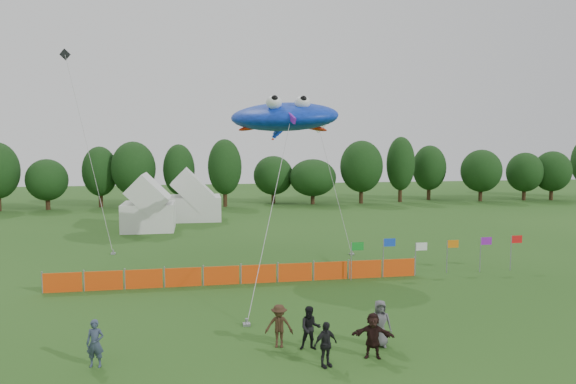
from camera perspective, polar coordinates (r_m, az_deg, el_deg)
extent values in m
plane|color=#234C16|center=(19.95, 3.14, -16.66)|extent=(160.00, 160.00, 0.00)
cylinder|color=#382314|center=(65.10, -25.12, -0.96)|extent=(0.50, 0.50, 1.91)
ellipsoid|color=black|center=(64.90, -25.21, 1.23)|extent=(4.61, 4.61, 4.30)
cylinder|color=#382314|center=(65.53, -20.09, -0.54)|extent=(0.50, 0.50, 2.38)
ellipsoid|color=black|center=(65.31, -20.17, 2.17)|extent=(4.09, 4.09, 5.35)
cylinder|color=#382314|center=(64.13, -16.71, -0.47)|extent=(0.50, 0.50, 2.57)
ellipsoid|color=black|center=(63.90, -16.79, 2.52)|extent=(5.20, 5.20, 5.79)
cylinder|color=#382314|center=(63.67, -11.97, -0.45)|extent=(0.50, 0.50, 2.46)
ellipsoid|color=black|center=(63.44, -12.03, 2.44)|extent=(3.78, 3.78, 5.55)
cylinder|color=#382314|center=(62.31, -7.00, -0.41)|extent=(0.50, 0.50, 2.66)
ellipsoid|color=black|center=(62.07, -7.03, 2.79)|extent=(4.05, 4.05, 5.99)
cylinder|color=#382314|center=(65.56, -1.64, -0.39)|extent=(0.50, 0.50, 1.98)
ellipsoid|color=black|center=(65.35, -1.65, 1.86)|extent=(5.06, 5.06, 4.46)
cylinder|color=#382314|center=(64.50, 2.76, -0.54)|extent=(0.50, 0.50, 1.86)
ellipsoid|color=black|center=(64.30, 2.77, 1.61)|extent=(5.86, 5.86, 4.18)
cylinder|color=#382314|center=(65.96, 8.13, -0.13)|extent=(0.50, 0.50, 2.62)
ellipsoid|color=black|center=(65.73, 8.17, 2.84)|extent=(5.41, 5.41, 5.89)
cylinder|color=#382314|center=(68.44, 12.35, 0.06)|extent=(0.50, 0.50, 2.78)
ellipsoid|color=black|center=(68.21, 12.41, 3.10)|extent=(3.67, 3.67, 6.26)
cylinder|color=#382314|center=(72.15, 15.37, 0.11)|extent=(0.50, 0.50, 2.42)
ellipsoid|color=black|center=(71.95, 15.43, 2.62)|extent=(4.46, 4.46, 5.44)
cylinder|color=#382314|center=(72.57, 20.60, -0.08)|extent=(0.50, 0.50, 2.24)
ellipsoid|color=black|center=(72.38, 20.67, 2.22)|extent=(5.26, 5.26, 5.03)
cylinder|color=#382314|center=(76.05, 24.74, -0.05)|extent=(0.50, 0.50, 2.10)
ellipsoid|color=black|center=(75.87, 24.82, 2.02)|extent=(4.74, 4.74, 4.73)
cylinder|color=#382314|center=(77.88, 27.21, -0.01)|extent=(0.50, 0.50, 2.16)
ellipsoid|color=black|center=(77.70, 27.29, 2.07)|extent=(4.88, 4.88, 4.87)
cube|color=white|center=(46.56, -15.20, -2.63)|extent=(4.38, 4.38, 2.41)
cube|color=silver|center=(51.85, -10.52, -1.76)|extent=(5.41, 4.33, 2.38)
cube|color=#EE470D|center=(28.72, -23.79, -9.19)|extent=(1.90, 0.06, 1.00)
cube|color=#EE470D|center=(28.31, -19.80, -9.26)|extent=(1.90, 0.06, 1.00)
cube|color=#EE470D|center=(28.04, -15.72, -9.28)|extent=(1.90, 0.06, 1.00)
cube|color=#EE470D|center=(27.91, -11.57, -9.26)|extent=(1.90, 0.06, 1.00)
cube|color=#EE470D|center=(27.92, -7.41, -9.19)|extent=(1.90, 0.06, 1.00)
cube|color=#EE470D|center=(28.08, -3.28, -9.07)|extent=(1.90, 0.06, 1.00)
cube|color=#EE470D|center=(28.37, 0.78, -8.91)|extent=(1.90, 0.06, 1.00)
cube|color=#EE470D|center=(28.80, 4.74, -8.71)|extent=(1.90, 0.06, 1.00)
cube|color=#EE470D|center=(29.37, 8.55, -8.48)|extent=(1.90, 0.06, 1.00)
cube|color=#EE470D|center=(30.05, 12.21, -8.22)|extent=(1.90, 0.06, 1.00)
cylinder|color=gray|center=(28.63, 7.03, -7.67)|extent=(0.06, 0.06, 2.12)
cube|color=#148C26|center=(28.56, 7.73, -6.00)|extent=(0.70, 0.02, 0.45)
cylinder|color=gray|center=(29.62, 10.54, -7.21)|extent=(0.06, 0.06, 2.19)
cube|color=blue|center=(29.57, 11.21, -5.52)|extent=(0.70, 0.02, 0.45)
cylinder|color=gray|center=(30.55, 13.97, -7.21)|extent=(0.06, 0.06, 1.86)
cube|color=white|center=(30.55, 14.61, -5.88)|extent=(0.70, 0.02, 0.45)
cylinder|color=gray|center=(31.48, 17.25, -6.87)|extent=(0.06, 0.06, 1.92)
cube|color=orange|center=(31.50, 17.86, -5.51)|extent=(0.70, 0.02, 0.45)
cylinder|color=gray|center=(32.27, 20.58, -6.54)|extent=(0.06, 0.06, 2.06)
cube|color=purple|center=(32.30, 21.16, -5.10)|extent=(0.70, 0.02, 0.45)
cylinder|color=gray|center=(33.36, 23.52, -6.24)|extent=(0.06, 0.06, 2.09)
cube|color=red|center=(33.40, 24.07, -4.82)|extent=(0.70, 0.02, 0.45)
imported|color=#313C52|center=(19.06, -20.64, -15.46)|extent=(0.64, 0.47, 1.61)
imported|color=black|center=(19.31, 2.49, -14.87)|extent=(0.85, 0.70, 1.60)
imported|color=#382416|center=(19.51, -1.00, -14.65)|extent=(1.15, 0.83, 1.61)
imported|color=black|center=(17.99, 4.20, -16.53)|extent=(0.98, 0.68, 1.55)
imported|color=#535157|center=(19.85, 10.17, -14.17)|extent=(0.92, 0.66, 1.74)
imported|color=black|center=(18.85, 9.41, -15.45)|extent=(1.56, 0.92, 1.60)
ellipsoid|color=blue|center=(31.95, -0.44, 8.37)|extent=(8.46, 7.79, 2.38)
sphere|color=white|center=(30.41, -1.58, 9.92)|extent=(0.95, 0.95, 0.95)
sphere|color=white|center=(30.71, 1.61, 9.88)|extent=(0.95, 0.95, 0.95)
ellipsoid|color=red|center=(31.90, -3.76, 7.24)|extent=(2.00, 0.87, 0.31)
ellipsoid|color=red|center=(32.50, 2.68, 7.21)|extent=(2.00, 0.87, 0.31)
cube|color=purple|center=(29.37, 0.42, 8.20)|extent=(0.37, 0.96, 0.70)
cylinder|color=#A5A5A5|center=(25.33, -1.77, -1.56)|extent=(3.45, 8.66, 8.90)
cube|color=gray|center=(21.95, -4.62, -14.45)|extent=(0.30, 0.30, 0.10)
cube|color=white|center=(38.42, 3.38, 7.38)|extent=(1.14, 0.32, 1.14)
cylinder|color=#A5A5A5|center=(36.58, 5.16, 0.52)|extent=(1.39, 4.37, 8.88)
cube|color=gray|center=(35.35, 7.10, -6.86)|extent=(0.30, 0.30, 0.10)
cube|color=black|center=(41.86, -23.54, 13.84)|extent=(0.84, 0.24, 0.84)
cylinder|color=#A5A5A5|center=(38.88, -21.30, 4.25)|extent=(3.64, 4.31, 14.01)
cube|color=gray|center=(37.21, -18.85, -6.49)|extent=(0.30, 0.30, 0.10)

